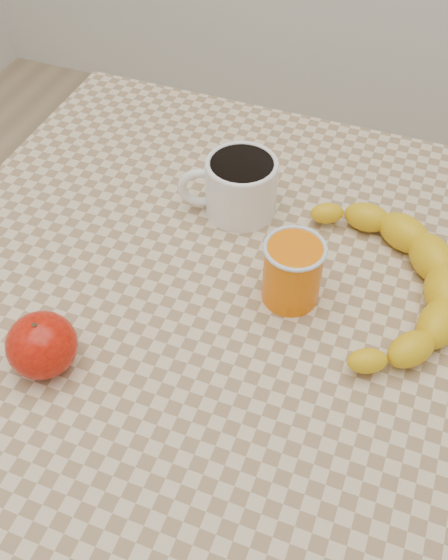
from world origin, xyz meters
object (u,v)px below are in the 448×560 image
(table, at_px, (224,333))
(coffee_mug, at_px, (239,184))
(orange_juice_glass, at_px, (292,271))
(banana, at_px, (387,279))
(apple, at_px, (42,345))

(table, relative_size, coffee_mug, 5.53)
(orange_juice_glass, bearing_deg, banana, 23.24)
(table, relative_size, apple, 9.00)
(table, height_order, coffee_mug, coffee_mug)
(coffee_mug, xyz_separation_m, orange_juice_glass, (0.11, -0.13, -0.00))
(table, xyz_separation_m, orange_juice_glass, (0.08, 0.02, 0.13))
(orange_juice_glass, xyz_separation_m, banana, (0.11, 0.05, -0.02))
(coffee_mug, distance_m, banana, 0.23)
(table, relative_size, banana, 2.21)
(banana, bearing_deg, table, -175.18)
(coffee_mug, relative_size, apple, 1.63)
(coffee_mug, height_order, banana, coffee_mug)
(apple, bearing_deg, table, 49.50)
(orange_juice_glass, xyz_separation_m, apple, (-0.22, -0.19, -0.01))
(table, distance_m, banana, 0.22)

